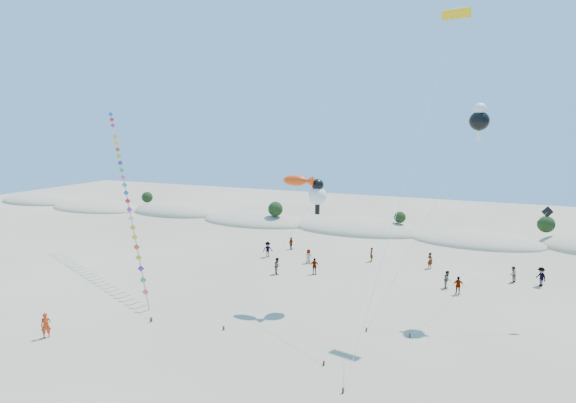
{
  "coord_description": "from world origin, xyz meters",
  "views": [
    {
      "loc": [
        17.42,
        -20.6,
        14.71
      ],
      "look_at": [
        2.62,
        14.0,
        8.78
      ],
      "focal_mm": 30.0,
      "sensor_mm": 36.0,
      "label": 1
    }
  ],
  "objects": [
    {
      "name": "ground",
      "position": [
        0.0,
        0.0,
        0.0
      ],
      "size": [
        160.0,
        160.0,
        0.0
      ],
      "primitive_type": "plane",
      "color": "gray",
      "rests_on": "ground"
    },
    {
      "name": "dune_ridge",
      "position": [
        1.06,
        45.14,
        0.11
      ],
      "size": [
        145.3,
        11.49,
        5.57
      ],
      "color": "tan",
      "rests_on": "ground"
    },
    {
      "name": "kite_train",
      "position": [
        -16.56,
        17.07,
        8.61
      ],
      "size": [
        20.58,
        18.62,
        17.02
      ],
      "color": "#3F2D1E",
      "rests_on": "ground"
    },
    {
      "name": "fish_kite",
      "position": [
        2.96,
        15.28,
        10.29
      ],
      "size": [
        6.9,
        9.9,
        10.78
      ],
      "color": "#3F2D1E",
      "rests_on": "ground"
    },
    {
      "name": "cartoon_kite_low",
      "position": [
        4.42,
        15.86,
        9.27
      ],
      "size": [
        5.14,
        8.64,
        10.48
      ],
      "color": "#3F2D1E",
      "rests_on": "ground"
    },
    {
      "name": "cartoon_kite_high",
      "position": [
        16.21,
        19.57,
        15.23
      ],
      "size": [
        7.56,
        8.54,
        16.46
      ],
      "color": "#3F2D1E",
      "rests_on": "ground"
    },
    {
      "name": "parafoil_kite",
      "position": [
        14.15,
        17.53,
        22.12
      ],
      "size": [
        4.87,
        15.06,
        23.16
      ],
      "color": "#3F2D1E",
      "rests_on": "ground"
    },
    {
      "name": "dark_kite",
      "position": [
        18.67,
        17.04,
        5.8
      ],
      "size": [
        9.05,
        7.41,
        8.84
      ],
      "color": "#3F2D1E",
      "rests_on": "ground"
    },
    {
      "name": "flyer_foreground",
      "position": [
        -10.7,
        2.02,
        0.9
      ],
      "size": [
        0.76,
        0.78,
        1.8
      ],
      "primitive_type": "imported",
      "rotation": [
        0.0,
        0.0,
        0.85
      ],
      "color": "red",
      "rests_on": "ground"
    },
    {
      "name": "beachgoers",
      "position": [
        7.69,
        26.28,
        0.83
      ],
      "size": [
        28.87,
        10.44,
        1.8
      ],
      "color": "slate",
      "rests_on": "ground"
    }
  ]
}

